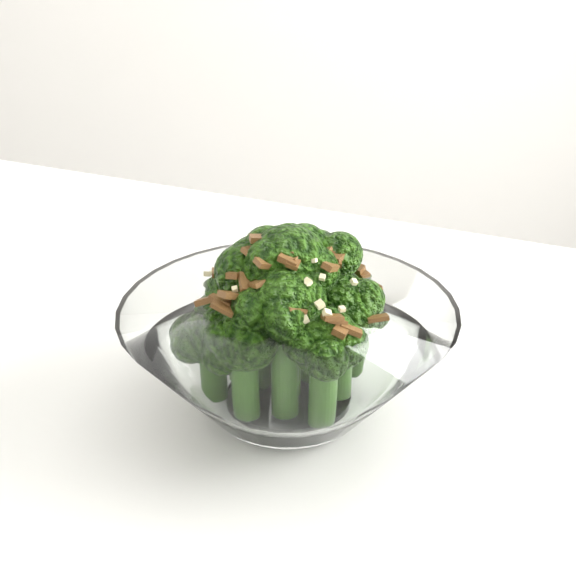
{
  "coord_description": "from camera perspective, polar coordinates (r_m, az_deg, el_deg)",
  "views": [
    {
      "loc": [
        0.15,
        -0.51,
        1.01
      ],
      "look_at": [
        0.12,
        -0.16,
        0.84
      ],
      "focal_mm": 40.0,
      "sensor_mm": 36.0,
      "label": 1
    }
  ],
  "objects": [
    {
      "name": "table",
      "position": [
        0.53,
        -16.47,
        -13.03
      ],
      "size": [
        1.41,
        1.17,
        0.75
      ],
      "color": "white",
      "rests_on": "ground"
    },
    {
      "name": "broccoli_dish",
      "position": [
        0.41,
        0.12,
        -4.61
      ],
      "size": [
        0.21,
        0.21,
        0.13
      ],
      "color": "white",
      "rests_on": "table"
    }
  ]
}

